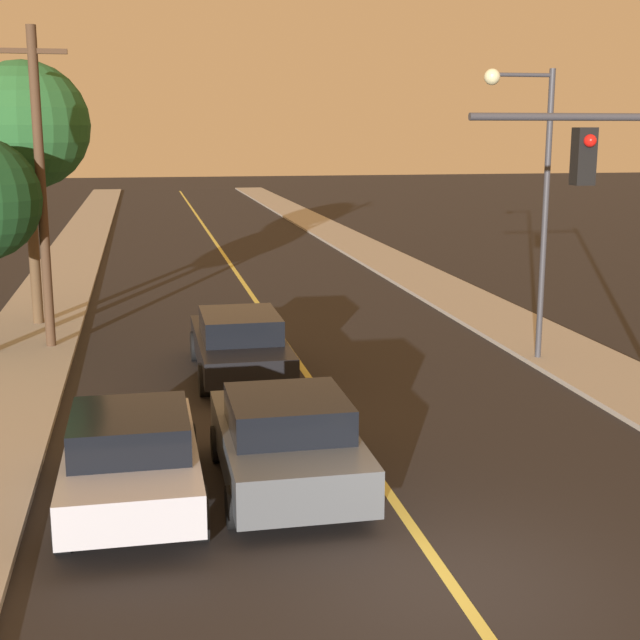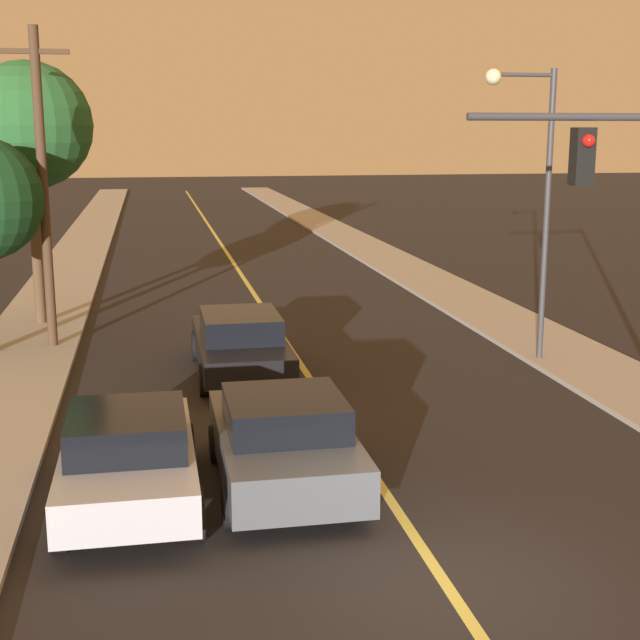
{
  "view_description": "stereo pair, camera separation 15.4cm",
  "coord_description": "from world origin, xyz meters",
  "px_view_note": "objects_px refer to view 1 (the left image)",
  "views": [
    {
      "loc": [
        -3.53,
        -9.51,
        5.43
      ],
      "look_at": [
        0.0,
        8.15,
        1.6
      ],
      "focal_mm": 50.0,
      "sensor_mm": 36.0,
      "label": 1
    },
    {
      "loc": [
        -3.38,
        -9.54,
        5.43
      ],
      "look_at": [
        0.0,
        8.15,
        1.6
      ],
      "focal_mm": 50.0,
      "sensor_mm": 36.0,
      "label": 2
    }
  ],
  "objects_px": {
    "utility_pole_left": "(41,184)",
    "streetlamp_right": "(531,175)",
    "car_near_lane_front": "(286,440)",
    "car_near_lane_second": "(240,342)",
    "tree_left_near": "(25,126)",
    "car_outer_lane_front": "(131,456)"
  },
  "relations": [
    {
      "from": "utility_pole_left",
      "to": "streetlamp_right",
      "type": "bearing_deg",
      "value": -17.36
    },
    {
      "from": "tree_left_near",
      "to": "car_outer_lane_front",
      "type": "bearing_deg",
      "value": -78.39
    },
    {
      "from": "streetlamp_right",
      "to": "utility_pole_left",
      "type": "bearing_deg",
      "value": 162.64
    },
    {
      "from": "car_near_lane_front",
      "to": "utility_pole_left",
      "type": "xyz_separation_m",
      "value": [
        -4.42,
        9.93,
        3.39
      ]
    },
    {
      "from": "car_near_lane_front",
      "to": "car_outer_lane_front",
      "type": "relative_size",
      "value": 0.99
    },
    {
      "from": "car_outer_lane_front",
      "to": "streetlamp_right",
      "type": "bearing_deg",
      "value": 36.46
    },
    {
      "from": "car_near_lane_second",
      "to": "streetlamp_right",
      "type": "bearing_deg",
      "value": -1.43
    },
    {
      "from": "car_near_lane_second",
      "to": "tree_left_near",
      "type": "bearing_deg",
      "value": 128.94
    },
    {
      "from": "tree_left_near",
      "to": "car_near_lane_second",
      "type": "bearing_deg",
      "value": -51.06
    },
    {
      "from": "car_near_lane_front",
      "to": "streetlamp_right",
      "type": "xyz_separation_m",
      "value": [
        6.75,
        6.43,
        3.67
      ]
    },
    {
      "from": "car_near_lane_front",
      "to": "car_outer_lane_front",
      "type": "height_order",
      "value": "car_near_lane_front"
    },
    {
      "from": "car_near_lane_front",
      "to": "car_outer_lane_front",
      "type": "bearing_deg",
      "value": -173.04
    },
    {
      "from": "car_near_lane_front",
      "to": "utility_pole_left",
      "type": "distance_m",
      "value": 11.38
    },
    {
      "from": "car_near_lane_front",
      "to": "car_near_lane_second",
      "type": "distance_m",
      "value": 6.6
    },
    {
      "from": "car_near_lane_second",
      "to": "car_outer_lane_front",
      "type": "height_order",
      "value": "car_outer_lane_front"
    },
    {
      "from": "car_near_lane_second",
      "to": "car_near_lane_front",
      "type": "bearing_deg",
      "value": -90.0
    },
    {
      "from": "streetlamp_right",
      "to": "utility_pole_left",
      "type": "distance_m",
      "value": 11.71
    },
    {
      "from": "car_near_lane_second",
      "to": "tree_left_near",
      "type": "height_order",
      "value": "tree_left_near"
    },
    {
      "from": "car_near_lane_second",
      "to": "streetlamp_right",
      "type": "xyz_separation_m",
      "value": [
        6.75,
        -0.17,
        3.67
      ]
    },
    {
      "from": "streetlamp_right",
      "to": "utility_pole_left",
      "type": "relative_size",
      "value": 0.86
    },
    {
      "from": "car_near_lane_front",
      "to": "tree_left_near",
      "type": "height_order",
      "value": "tree_left_near"
    },
    {
      "from": "streetlamp_right",
      "to": "tree_left_near",
      "type": "xyz_separation_m",
      "value": [
        -11.78,
        6.39,
        1.12
      ]
    }
  ]
}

